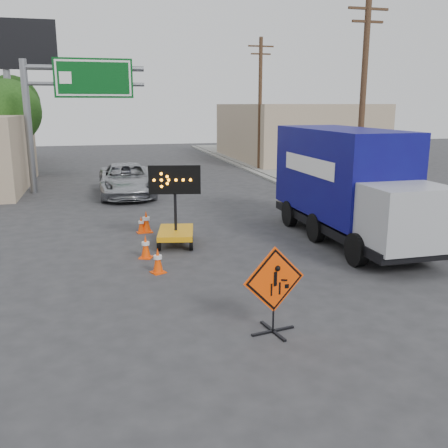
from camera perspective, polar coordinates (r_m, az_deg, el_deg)
name	(u,v)px	position (r m, az deg, el deg)	size (l,w,h in m)	color
ground	(252,316)	(11.28, 3.27, -10.43)	(100.00, 100.00, 0.00)	#2D2D30
curb_right	(297,190)	(27.27, 8.31, 3.84)	(0.40, 60.00, 0.12)	gray
sidewalk_right	(336,188)	(28.22, 12.64, 4.01)	(4.00, 60.00, 0.15)	gray
building_right_far	(294,132)	(43.03, 7.97, 10.36)	(10.00, 14.00, 4.60)	tan
highway_gantry	(68,94)	(27.81, -17.40, 13.94)	(6.18, 0.38, 6.90)	slate
billboard	(7,60)	(36.18, -23.51, 16.85)	(6.10, 0.54, 9.85)	slate
utility_pole_near	(363,102)	(22.74, 15.56, 13.31)	(1.80, 0.26, 9.00)	#4E3321
utility_pole_far	(260,103)	(35.61, 4.14, 13.66)	(1.80, 0.26, 9.00)	#4E3321
tree_left_near	(9,112)	(32.19, -23.40, 11.70)	(3.71, 3.71, 6.03)	#4E3321
tree_left_far	(11,104)	(40.25, -23.16, 12.49)	(4.10, 4.10, 6.66)	#4E3321
construction_sign	(274,288)	(10.19, 5.73, -7.28)	(1.37, 0.98, 1.84)	black
arrow_board	(176,227)	(16.62, -5.54, -0.37)	(1.67, 2.06, 2.67)	orange
pickup_truck	(127,180)	(26.06, -11.06, 4.97)	(2.70, 5.86, 1.63)	#A9ACB1
box_truck	(348,191)	(17.49, 14.01, 3.68)	(2.61, 7.96, 3.77)	black
cone_a	(158,260)	(13.99, -7.57, -4.15)	(0.48, 0.48, 0.72)	#FF4505
cone_b	(146,246)	(15.37, -8.95, -2.56)	(0.49, 0.49, 0.72)	#FF4505
cone_c	(141,224)	(18.42, -9.45, -0.04)	(0.37, 0.37, 0.63)	#FF4505
cone_d	(146,221)	(18.46, -8.88, 0.30)	(0.44, 0.44, 0.81)	#FF4505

